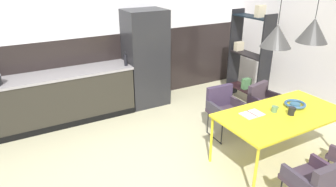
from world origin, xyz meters
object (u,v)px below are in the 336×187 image
armchair_corner_seat (317,180)px  open_shelf_unit (249,56)px  open_book (252,114)px  mug_white_ceramic (275,109)px  pendant_lamp_over_table_near (277,36)px  refrigerator_column (146,59)px  mug_glass_clear (292,111)px  armchair_near_window (223,105)px  pendant_lamp_over_table_far (313,30)px  fruit_bowl (295,104)px  bottle_spice_small (126,60)px  dining_table (282,116)px  armchair_facing_counter (264,100)px

armchair_corner_seat → open_shelf_unit: open_shelf_unit is taller
open_book → mug_white_ceramic: mug_white_ceramic is taller
mug_white_ceramic → pendant_lamp_over_table_near: size_ratio=0.12×
refrigerator_column → mug_glass_clear: refrigerator_column is taller
armchair_near_window → pendant_lamp_over_table_near: pendant_lamp_over_table_near is taller
armchair_near_window → pendant_lamp_over_table_near: 1.63m
pendant_lamp_over_table_near → pendant_lamp_over_table_far: 0.70m
armchair_corner_seat → fruit_bowl: bearing=55.7°
refrigerator_column → armchair_corner_seat: size_ratio=2.52×
bottle_spice_small → open_book: bearing=-70.2°
dining_table → bottle_spice_small: size_ratio=6.85×
mug_glass_clear → bottle_spice_small: size_ratio=0.52×
dining_table → mug_white_ceramic: bearing=123.9°
bottle_spice_small → pendant_lamp_over_table_near: bearing=-71.1°
armchair_near_window → open_shelf_unit: 1.55m
dining_table → mug_white_ceramic: (-0.06, 0.09, 0.08)m
armchair_near_window → bottle_spice_small: 1.90m
mug_glass_clear → open_shelf_unit: bearing=62.5°
mug_glass_clear → dining_table: bearing=130.0°
pendant_lamp_over_table_near → open_shelf_unit: bearing=52.4°
armchair_near_window → pendant_lamp_over_table_far: pendant_lamp_over_table_far is taller
pendant_lamp_over_table_near → armchair_near_window: bearing=81.8°
armchair_near_window → open_book: bearing=80.2°
open_book → pendant_lamp_over_table_near: bearing=-81.9°
armchair_facing_counter → mug_white_ceramic: (-0.58, -0.73, 0.28)m
mug_white_ceramic → pendant_lamp_over_table_near: (-0.29, -0.11, 1.03)m
armchair_near_window → mug_white_ceramic: (0.15, -0.86, 0.26)m
refrigerator_column → pendant_lamp_over_table_far: size_ratio=1.74×
pendant_lamp_over_table_near → pendant_lamp_over_table_far: bearing=4.0°
refrigerator_column → fruit_bowl: refrigerator_column is taller
armchair_near_window → mug_white_ceramic: mug_white_ceramic is taller
armchair_facing_counter → open_book: armchair_facing_counter is taller
pendant_lamp_over_table_near → pendant_lamp_over_table_far: (0.70, 0.05, -0.01)m
armchair_near_window → mug_white_ceramic: 0.91m
refrigerator_column → open_shelf_unit: (1.78, -0.88, 0.03)m
dining_table → open_shelf_unit: size_ratio=0.92×
dining_table → bottle_spice_small: bottle_spice_small is taller
dining_table → armchair_corner_seat: (-0.46, -0.92, -0.22)m
refrigerator_column → bottle_spice_small: 0.49m
refrigerator_column → pendant_lamp_over_table_far: pendant_lamp_over_table_far is taller
open_shelf_unit → pendant_lamp_over_table_far: bearing=-21.3°
armchair_corner_seat → bottle_spice_small: 3.53m
bottle_spice_small → pendant_lamp_over_table_near: pendant_lamp_over_table_near is taller
dining_table → mug_white_ceramic: size_ratio=14.92×
armchair_near_window → pendant_lamp_over_table_far: (0.56, -0.93, 1.28)m
bottle_spice_small → armchair_near_window: bearing=-57.0°
mug_white_ceramic → pendant_lamp_over_table_far: (0.41, -0.06, 1.02)m
fruit_bowl → open_shelf_unit: size_ratio=0.15×
fruit_bowl → mug_white_ceramic: mug_white_ceramic is taller
refrigerator_column → mug_glass_clear: (0.82, -2.73, -0.13)m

